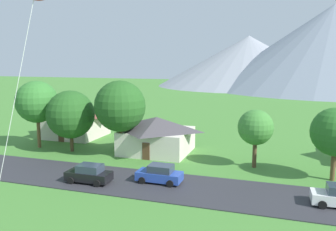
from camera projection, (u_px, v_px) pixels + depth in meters
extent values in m
cube|color=#2D2D33|center=(194.00, 189.00, 30.72)|extent=(160.00, 7.30, 0.08)
cone|color=#8E939E|center=(248.00, 61.00, 153.05)|extent=(78.97, 78.97, 21.73)
cone|color=gray|center=(332.00, 47.00, 135.96)|extent=(97.13, 97.13, 32.68)
cube|color=beige|center=(76.00, 126.00, 51.91)|extent=(7.71, 7.36, 3.12)
pyramid|color=brown|center=(75.00, 110.00, 51.53)|extent=(8.33, 7.95, 1.72)
cube|color=brown|center=(61.00, 135.00, 48.53)|extent=(0.90, 0.06, 2.00)
cube|color=beige|center=(157.00, 141.00, 43.09)|extent=(7.97, 7.22, 2.85)
pyramid|color=#474247|center=(157.00, 123.00, 42.74)|extent=(8.61, 7.80, 1.57)
cube|color=brown|center=(146.00, 151.00, 39.74)|extent=(0.90, 0.06, 2.00)
cylinder|color=#4C3823|center=(255.00, 154.00, 36.92)|extent=(0.44, 0.44, 2.94)
sphere|color=#3D7F33|center=(256.00, 127.00, 36.47)|extent=(3.73, 3.73, 3.73)
cylinder|color=brown|center=(39.00, 132.00, 45.32)|extent=(0.44, 0.44, 3.98)
sphere|color=#33752D|center=(37.00, 102.00, 44.68)|extent=(5.40, 5.40, 5.40)
cylinder|color=#4C3823|center=(72.00, 142.00, 43.47)|extent=(0.44, 0.44, 2.44)
sphere|color=#23561E|center=(71.00, 114.00, 42.93)|extent=(5.93, 5.93, 5.93)
cylinder|color=brown|center=(121.00, 141.00, 41.20)|extent=(0.44, 0.44, 3.74)
sphere|color=#23561E|center=(120.00, 106.00, 40.55)|extent=(6.00, 6.00, 6.00)
cylinder|color=brown|center=(333.00, 165.00, 32.89)|extent=(0.44, 0.44, 2.99)
sphere|color=#286623|center=(336.00, 132.00, 32.39)|extent=(4.56, 4.56, 4.56)
cube|color=black|center=(89.00, 176.00, 32.34)|extent=(4.23, 1.88, 0.80)
cube|color=#2D3847|center=(90.00, 168.00, 32.18)|extent=(2.23, 1.62, 0.68)
cylinder|color=black|center=(71.00, 180.00, 31.91)|extent=(0.64, 0.25, 0.64)
cylinder|color=black|center=(81.00, 174.00, 33.64)|extent=(0.64, 0.25, 0.64)
cylinder|color=black|center=(97.00, 184.00, 31.12)|extent=(0.64, 0.25, 0.64)
cylinder|color=black|center=(107.00, 177.00, 32.86)|extent=(0.64, 0.25, 0.64)
cube|color=#2847A8|center=(159.00, 176.00, 32.30)|extent=(4.22, 1.84, 0.80)
cube|color=#2D3847|center=(161.00, 168.00, 32.14)|extent=(2.22, 1.60, 0.68)
cylinder|color=black|center=(142.00, 180.00, 31.91)|extent=(0.64, 0.25, 0.64)
cylinder|color=black|center=(149.00, 174.00, 33.63)|extent=(0.64, 0.25, 0.64)
cylinder|color=black|center=(170.00, 184.00, 31.06)|extent=(0.64, 0.25, 0.64)
cylinder|color=black|center=(176.00, 177.00, 32.78)|extent=(0.64, 0.25, 0.64)
cylinder|color=black|center=(322.00, 205.00, 26.54)|extent=(0.65, 0.27, 0.64)
cylinder|color=black|center=(319.00, 196.00, 28.29)|extent=(0.65, 0.27, 0.64)
cylinder|color=silver|center=(4.00, 159.00, 12.14)|extent=(0.77, 3.76, 12.69)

